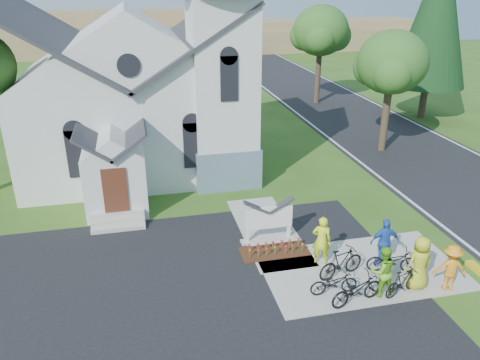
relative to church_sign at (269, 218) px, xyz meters
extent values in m
plane|color=#305117|center=(1.20, -3.20, -1.03)|extent=(120.00, 120.00, 0.00)
cube|color=black|center=(11.20, 11.80, -1.02)|extent=(8.00, 90.00, 0.02)
cube|color=#9B968C|center=(2.70, -2.70, -1.00)|extent=(7.00, 4.00, 0.05)
cube|color=white|center=(-4.80, 9.80, 1.47)|extent=(11.00, 9.00, 5.00)
cube|color=slate|center=(-0.50, 6.50, -0.03)|extent=(3.20, 3.20, 2.00)
cube|color=white|center=(-0.50, 6.50, 3.47)|extent=(3.00, 3.00, 9.00)
cube|color=white|center=(-5.80, 4.10, 0.37)|extent=(2.60, 2.40, 2.80)
cube|color=#522717|center=(-5.80, 2.87, 0.47)|extent=(1.00, 0.10, 2.00)
cube|color=#9B968C|center=(0.00, 0.00, -0.98)|extent=(2.20, 0.40, 0.10)
cube|color=white|center=(-0.85, 0.00, -0.48)|extent=(0.12, 0.12, 1.00)
cube|color=white|center=(0.85, 0.00, -0.48)|extent=(0.12, 0.12, 1.00)
cube|color=white|center=(0.00, 0.00, 0.02)|extent=(1.90, 0.14, 0.90)
cube|color=#3A210F|center=(0.00, -0.90, -0.99)|extent=(2.60, 1.10, 0.07)
cylinder|color=#39281F|center=(9.70, 8.80, 1.00)|extent=(0.44, 0.44, 4.05)
ellipsoid|color=#295C1F|center=(9.70, 8.80, 4.22)|extent=(4.00, 4.00, 3.60)
cylinder|color=#39281F|center=(10.20, 20.80, 1.22)|extent=(0.44, 0.44, 4.50)
ellipsoid|color=#295C1F|center=(10.20, 20.80, 4.79)|extent=(4.40, 4.40, 3.96)
cylinder|color=#39281F|center=(16.20, 14.80, 0.17)|extent=(0.50, 0.50, 2.40)
cone|color=black|center=(16.20, 14.80, 6.37)|extent=(5.20, 5.20, 10.00)
cube|color=olive|center=(7.20, 52.80, 0.97)|extent=(60.00, 8.00, 4.00)
cube|color=olive|center=(-8.80, 54.80, 1.77)|extent=(30.00, 6.00, 5.60)
cube|color=olive|center=(23.20, 50.80, 0.47)|extent=(25.00, 6.00, 3.00)
imported|color=#D5F21C|center=(1.41, -1.96, -0.05)|extent=(0.80, 0.67, 1.86)
imported|color=black|center=(1.13, -3.79, -0.55)|extent=(1.63, 0.62, 0.85)
imported|color=#6CBC23|center=(2.61, -4.15, -0.09)|extent=(0.89, 0.71, 1.77)
imported|color=black|center=(1.76, -2.94, -0.42)|extent=(1.92, 0.99, 1.11)
imported|color=blue|center=(3.58, -2.55, -0.07)|extent=(1.11, 0.57, 1.81)
imported|color=black|center=(1.64, -4.40, -0.48)|extent=(2.01, 1.08, 1.00)
imported|color=orange|center=(4.94, -4.40, -0.15)|extent=(1.20, 0.89, 1.65)
imported|color=black|center=(3.31, -4.31, -0.51)|extent=(1.61, 0.90, 0.93)
imported|color=gold|center=(4.00, -4.08, -0.02)|extent=(0.99, 0.69, 1.91)
imported|color=black|center=(3.63, -3.08, -0.51)|extent=(1.88, 1.07, 0.94)
camera|label=1|loc=(-4.68, -15.46, 8.56)|focal=35.00mm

